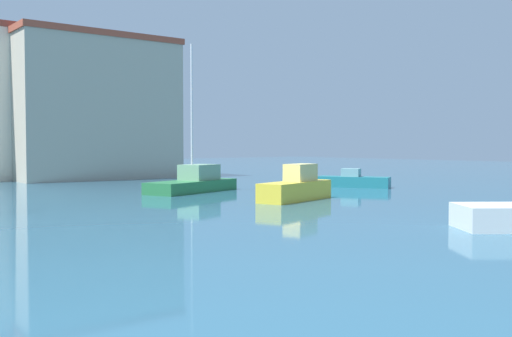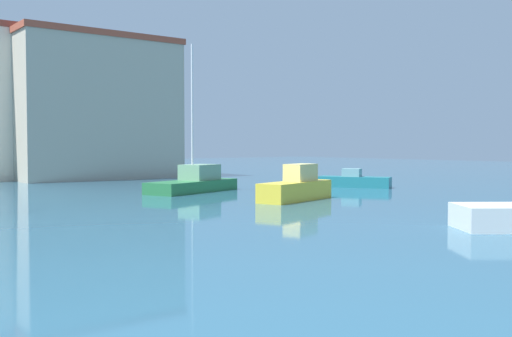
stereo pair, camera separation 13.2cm
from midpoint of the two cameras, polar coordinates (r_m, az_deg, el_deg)
The scene contains 5 objects.
water at distance 29.46m, azimuth -8.87°, elevation -3.29°, with size 160.00×160.00×0.00m, color #285670.
sailboat_green_outer_mooring at distance 36.19m, azimuth -6.08°, elevation -1.29°, with size 6.85×4.31×8.88m.
motorboat_teal_center_channel at distance 40.26m, azimuth 9.25°, elevation -1.17°, with size 3.40×4.69×1.26m.
motorboat_yellow_distant_east at distance 30.57m, azimuth 3.76°, elevation -1.82°, with size 5.28×2.95×1.86m.
warehouse_block at distance 53.42m, azimuth -15.99°, elevation 5.57°, with size 13.52×10.18×11.94m.
Camera 1 is at (0.79, -5.64, 2.86)m, focal length 41.71 mm.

